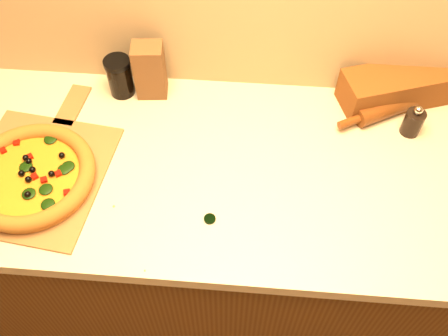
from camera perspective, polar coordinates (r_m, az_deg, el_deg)
cabinet at (r=1.76m, az=1.51°, el=-8.94°), size 2.80×0.65×0.86m
countertop at (r=1.37m, az=1.91°, el=-0.39°), size 2.84×0.68×0.04m
pizza_peel at (r=1.44m, az=-20.45°, el=-0.27°), size 0.41×0.56×0.01m
pizza at (r=1.40m, az=-21.24°, el=-0.84°), size 0.34×0.34×0.05m
bottle_cap at (r=1.27m, az=-1.64°, el=-5.83°), size 0.04×0.04×0.01m
pepper_grinder at (r=1.50m, az=20.81°, el=4.96°), size 0.05×0.05×0.10m
rolling_pin at (r=1.56m, az=19.36°, el=6.97°), size 0.37×0.22×0.06m
bread_bag at (r=1.58m, az=20.06°, el=8.90°), size 0.40×0.24×0.11m
paper_bag at (r=1.50m, az=-8.48°, el=10.98°), size 0.09×0.08×0.18m
dark_jar at (r=1.53m, az=-11.83°, el=10.20°), size 0.08×0.08×0.12m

